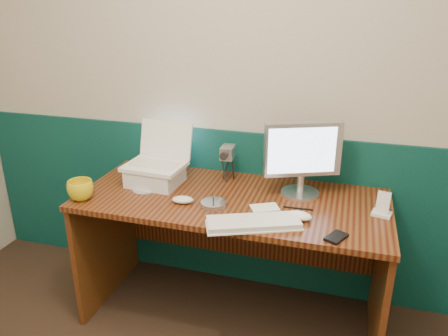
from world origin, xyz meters
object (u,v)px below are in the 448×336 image
(desk, at_px, (232,259))
(mug, at_px, (81,190))
(laptop, at_px, (153,145))
(keyboard, at_px, (253,223))
(camcorder, at_px, (228,163))
(monitor, at_px, (302,160))

(desk, height_order, mug, mug)
(desk, xyz_separation_m, laptop, (-0.46, 0.05, 0.60))
(keyboard, height_order, camcorder, camcorder)
(laptop, bearing_deg, monitor, 9.45)
(keyboard, bearing_deg, laptop, 130.56)
(desk, height_order, monitor, monitor)
(camcorder, bearing_deg, keyboard, -64.46)
(desk, relative_size, laptop, 5.06)
(keyboard, relative_size, camcorder, 2.11)
(keyboard, xyz_separation_m, camcorder, (-0.26, 0.49, 0.09))
(desk, distance_m, keyboard, 0.50)
(keyboard, bearing_deg, camcorder, 95.44)
(monitor, height_order, keyboard, monitor)
(monitor, distance_m, mug, 1.15)
(laptop, distance_m, keyboard, 0.74)
(monitor, relative_size, camcorder, 1.97)
(laptop, height_order, keyboard, laptop)
(desk, xyz_separation_m, mug, (-0.74, -0.24, 0.43))
(mug, distance_m, camcorder, 0.80)
(desk, bearing_deg, keyboard, -56.77)
(desk, bearing_deg, laptop, 173.75)
(laptop, distance_m, mug, 0.44)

